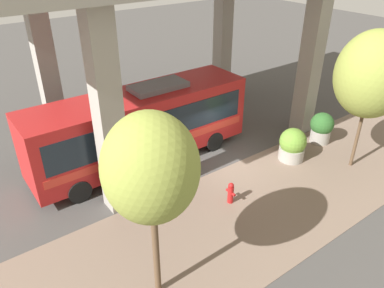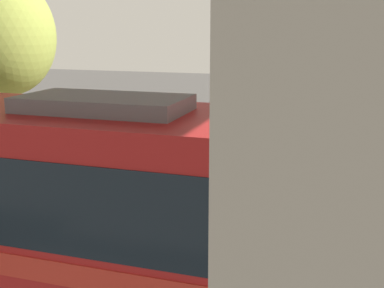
{
  "view_description": "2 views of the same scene",
  "coord_description": "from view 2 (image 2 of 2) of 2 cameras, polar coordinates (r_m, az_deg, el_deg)",
  "views": [
    {
      "loc": [
        -11.09,
        10.46,
        9.79
      ],
      "look_at": [
        0.17,
        2.18,
        1.83
      ],
      "focal_mm": 35.0,
      "sensor_mm": 36.0,
      "label": 1
    },
    {
      "loc": [
        9.59,
        5.69,
        4.77
      ],
      "look_at": [
        -1.01,
        2.31,
        2.08
      ],
      "focal_mm": 45.0,
      "sensor_mm": 36.0,
      "label": 2
    }
  ],
  "objects": [
    {
      "name": "sidewalk_strip",
      "position": [
        14.61,
        -6.31,
        -5.48
      ],
      "size": [
        6.0,
        40.0,
        0.02
      ],
      "color": "#7A6656",
      "rests_on": "ground"
    },
    {
      "name": "ground_plane",
      "position": [
        12.13,
        -12.13,
        -9.87
      ],
      "size": [
        80.0,
        80.0,
        0.0
      ],
      "primitive_type": "plane",
      "color": "#474442",
      "rests_on": "ground"
    },
    {
      "name": "fire_hydrant",
      "position": [
        13.03,
        -0.26,
        -5.55
      ],
      "size": [
        0.51,
        0.25,
        0.97
      ],
      "color": "#B21919",
      "rests_on": "ground"
    },
    {
      "name": "planter_middle",
      "position": [
        14.36,
        -19.27,
        -3.22
      ],
      "size": [
        1.29,
        1.29,
        1.66
      ],
      "color": "#9E998E",
      "rests_on": "ground"
    },
    {
      "name": "street_tree_near",
      "position": [
        16.61,
        -21.32,
        11.89
      ],
      "size": [
        3.16,
        3.16,
        6.43
      ],
      "color": "brown",
      "rests_on": "ground"
    },
    {
      "name": "bus",
      "position": [
        7.67,
        -2.92,
        -7.39
      ],
      "size": [
        2.8,
        10.57,
        3.74
      ],
      "color": "#B21E1E",
      "rests_on": "ground"
    }
  ]
}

